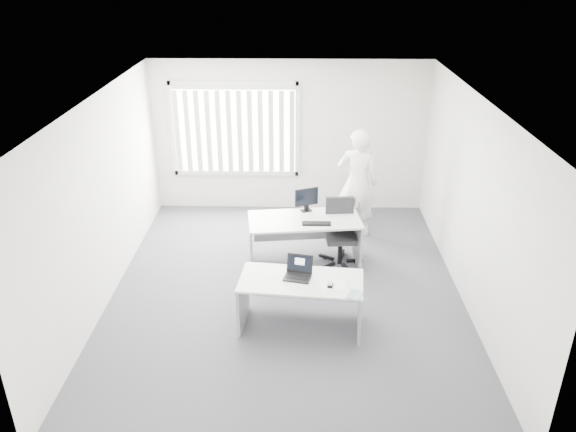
{
  "coord_description": "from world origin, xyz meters",
  "views": [
    {
      "loc": [
        0.16,
        -6.9,
        4.46
      ],
      "look_at": [
        0.02,
        0.15,
        1.14
      ],
      "focal_mm": 35.0,
      "sensor_mm": 36.0,
      "label": 1
    }
  ],
  "objects_px": {
    "office_chair": "(340,243)",
    "person": "(357,183)",
    "monitor": "(306,200)",
    "desk_near": "(301,293)",
    "desk_far": "(304,232)",
    "laptop": "(297,269)"
  },
  "relations": [
    {
      "from": "office_chair",
      "to": "person",
      "type": "bearing_deg",
      "value": 67.33
    },
    {
      "from": "desk_near",
      "to": "person",
      "type": "relative_size",
      "value": 0.86
    },
    {
      "from": "desk_near",
      "to": "office_chair",
      "type": "relative_size",
      "value": 1.55
    },
    {
      "from": "laptop",
      "to": "monitor",
      "type": "distance_m",
      "value": 1.92
    },
    {
      "from": "person",
      "to": "laptop",
      "type": "distance_m",
      "value": 2.89
    },
    {
      "from": "person",
      "to": "monitor",
      "type": "relative_size",
      "value": 4.94
    },
    {
      "from": "office_chair",
      "to": "laptop",
      "type": "xyz_separation_m",
      "value": [
        -0.66,
        -1.68,
        0.51
      ]
    },
    {
      "from": "desk_near",
      "to": "laptop",
      "type": "distance_m",
      "value": 0.33
    },
    {
      "from": "desk_far",
      "to": "office_chair",
      "type": "distance_m",
      "value": 0.61
    },
    {
      "from": "desk_near",
      "to": "person",
      "type": "xyz_separation_m",
      "value": [
        0.95,
        2.74,
        0.43
      ]
    },
    {
      "from": "desk_far",
      "to": "laptop",
      "type": "bearing_deg",
      "value": -100.36
    },
    {
      "from": "desk_far",
      "to": "office_chair",
      "type": "bearing_deg",
      "value": -1.22
    },
    {
      "from": "monitor",
      "to": "desk_far",
      "type": "bearing_deg",
      "value": -118.0
    },
    {
      "from": "desk_far",
      "to": "person",
      "type": "distance_m",
      "value": 1.46
    },
    {
      "from": "office_chair",
      "to": "person",
      "type": "xyz_separation_m",
      "value": [
        0.34,
        1.03,
        0.61
      ]
    },
    {
      "from": "laptop",
      "to": "monitor",
      "type": "xyz_separation_m",
      "value": [
        0.13,
        1.92,
        0.13
      ]
    },
    {
      "from": "desk_near",
      "to": "office_chair",
      "type": "distance_m",
      "value": 1.83
    },
    {
      "from": "office_chair",
      "to": "monitor",
      "type": "relative_size",
      "value": 2.76
    },
    {
      "from": "laptop",
      "to": "desk_far",
      "type": "bearing_deg",
      "value": 98.98
    },
    {
      "from": "desk_near",
      "to": "laptop",
      "type": "xyz_separation_m",
      "value": [
        -0.05,
        0.04,
        0.33
      ]
    },
    {
      "from": "monitor",
      "to": "office_chair",
      "type": "bearing_deg",
      "value": -46.18
    },
    {
      "from": "office_chair",
      "to": "person",
      "type": "height_order",
      "value": "person"
    }
  ]
}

